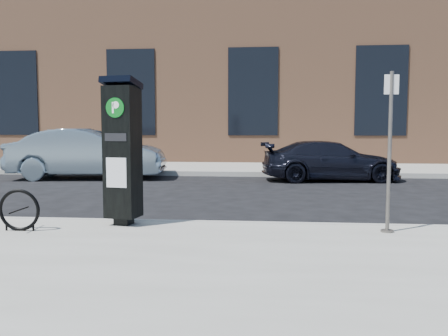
# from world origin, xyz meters

# --- Properties ---
(ground) EXTENTS (120.00, 120.00, 0.00)m
(ground) POSITION_xyz_m (0.00, 0.00, 0.00)
(ground) COLOR black
(ground) RESTS_ON ground
(sidewalk_far) EXTENTS (60.00, 12.00, 0.15)m
(sidewalk_far) POSITION_xyz_m (0.00, 14.00, 0.07)
(sidewalk_far) COLOR gray
(sidewalk_far) RESTS_ON ground
(curb_near) EXTENTS (60.00, 0.12, 0.16)m
(curb_near) POSITION_xyz_m (0.00, -0.02, 0.07)
(curb_near) COLOR #9E9B93
(curb_near) RESTS_ON ground
(curb_far) EXTENTS (60.00, 0.12, 0.16)m
(curb_far) POSITION_xyz_m (0.00, 8.02, 0.07)
(curb_far) COLOR #9E9B93
(curb_far) RESTS_ON ground
(building) EXTENTS (28.00, 10.05, 8.25)m
(building) POSITION_xyz_m (-0.00, 17.00, 4.15)
(building) COLOR #9B6646
(building) RESTS_ON ground
(parking_kiosk) EXTENTS (0.57, 0.53, 2.18)m
(parking_kiosk) POSITION_xyz_m (-1.53, -0.35, 1.27)
(parking_kiosk) COLOR black
(parking_kiosk) RESTS_ON sidewalk_near
(sign_pole) EXTENTS (0.19, 0.18, 2.21)m
(sign_pole) POSITION_xyz_m (2.28, -0.52, 1.25)
(sign_pole) COLOR #54504A
(sign_pole) RESTS_ON sidewalk_near
(bike_rack) EXTENTS (0.60, 0.06, 0.60)m
(bike_rack) POSITION_xyz_m (-2.85, -0.92, 0.44)
(bike_rack) COLOR black
(bike_rack) RESTS_ON sidewalk_near
(car_silver) EXTENTS (4.84, 2.15, 1.54)m
(car_silver) POSITION_xyz_m (-4.92, 6.95, 0.77)
(car_silver) COLOR gray
(car_silver) RESTS_ON ground
(car_dark) EXTENTS (4.23, 2.09, 1.18)m
(car_dark) POSITION_xyz_m (2.47, 7.11, 0.59)
(car_dark) COLOR black
(car_dark) RESTS_ON ground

